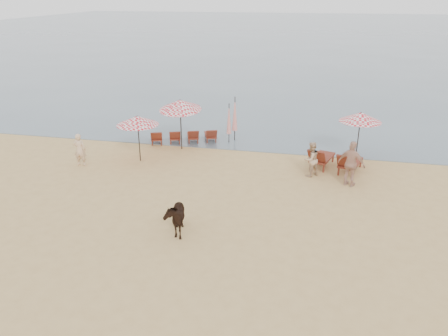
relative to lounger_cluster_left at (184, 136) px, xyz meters
The scene contains 13 objects.
ground 11.16m from the lounger_cluster_left, 72.66° to the right, with size 120.00×120.00×0.00m, color tan.
sea 69.43m from the lounger_cluster_left, 87.26° to the left, with size 160.00×140.00×0.06m, color #51606B.
lounger_cluster_left is the anchor object (origin of this frame).
lounger_cluster_right 7.91m from the lounger_cluster_left, 16.72° to the right, with size 2.49×2.44×0.72m.
umbrella_open_left_a 3.55m from the lounger_cluster_left, 112.99° to the right, with size 1.90×1.90×2.16m.
umbrella_open_left_b 2.15m from the lounger_cluster_left, 79.88° to the right, with size 2.05×2.09×2.62m.
umbrella_open_right 8.81m from the lounger_cluster_left, ahead, with size 1.89×1.89×2.30m.
umbrella_closed_left 2.52m from the lounger_cluster_left, 10.63° to the left, with size 0.26×0.26×2.10m.
umbrella_closed_right 2.88m from the lounger_cluster_left, 18.49° to the left, with size 0.29×0.29×2.36m.
cow 9.13m from the lounger_cluster_left, 75.06° to the right, with size 0.66×1.44×1.22m, color black.
beachgoer_left 5.44m from the lounger_cluster_left, 132.28° to the right, with size 0.55×0.36×1.50m, color tan.
beachgoer_right_a 7.27m from the lounger_cluster_left, 25.42° to the right, with size 0.74×0.57×1.52m, color tan.
beachgoer_right_b 9.01m from the lounger_cluster_left, 24.99° to the right, with size 1.11×0.46×1.89m, color tan.
Camera 1 is at (3.18, -10.07, 7.41)m, focal length 35.00 mm.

